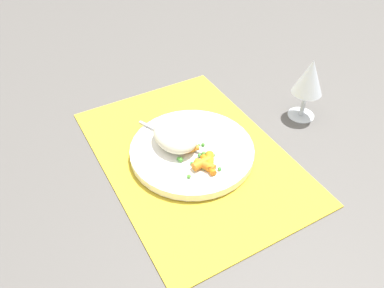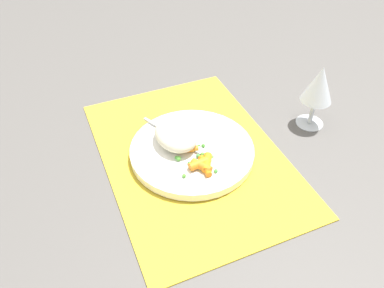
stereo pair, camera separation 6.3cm
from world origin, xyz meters
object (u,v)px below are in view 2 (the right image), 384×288
Objects in this scene: plate at (192,151)px; carrot_portion at (201,162)px; fork at (185,142)px; wine_glass at (319,86)px; rice_mound at (176,134)px.

plate is 2.78× the size of carrot_portion.
wine_glass reaches higher than fork.
fork is at bearing -175.05° from carrot_portion.
plate is 0.30m from wine_glass.
carrot_portion is (0.05, -0.00, 0.02)m from plate.
carrot_portion is at bearing -80.73° from wine_glass.
rice_mound is 0.32m from wine_glass.
plate is 1.41× the size of fork.
rice_mound is at bearing -127.38° from fork.
carrot_portion is at bearing -3.01° from plate.
rice_mound reaches higher than fork.
wine_glass is at bearing 85.36° from fork.
rice_mound is at bearing -141.73° from plate.
wine_glass reaches higher than plate.
carrot_portion is 0.30m from wine_glass.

